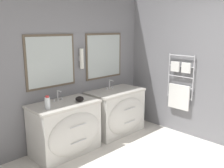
{
  "coord_description": "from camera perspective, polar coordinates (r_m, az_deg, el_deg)",
  "views": [
    {
      "loc": [
        -2.29,
        -1.13,
        1.91
      ],
      "look_at": [
        0.4,
        1.61,
        1.06
      ],
      "focal_mm": 40.0,
      "sensor_mm": 36.0,
      "label": 1
    }
  ],
  "objects": [
    {
      "name": "vanity_right",
      "position": [
        4.65,
        1.15,
        -6.27
      ],
      "size": [
        1.04,
        0.67,
        0.81
      ],
      "color": "silver",
      "rests_on": "ground_plane"
    },
    {
      "name": "faucet_right",
      "position": [
        4.65,
        -0.46,
        -0.14
      ],
      "size": [
        0.17,
        0.11,
        0.17
      ],
      "color": "silver",
      "rests_on": "vanity_right"
    },
    {
      "name": "wall_back",
      "position": [
        4.19,
        -10.75,
        4.02
      ],
      "size": [
        5.04,
        0.15,
        2.6
      ],
      "color": "slate",
      "rests_on": "ground_plane"
    },
    {
      "name": "amenity_bowl",
      "position": [
        3.9,
        -7.42,
        -3.39
      ],
      "size": [
        0.13,
        0.13,
        0.08
      ],
      "color": "black",
      "rests_on": "vanity_left"
    },
    {
      "name": "wall_right",
      "position": [
        4.62,
        17.21,
        4.32
      ],
      "size": [
        0.13,
        4.44,
        2.6
      ],
      "color": "slate",
      "rests_on": "ground_plane"
    },
    {
      "name": "vanity_left",
      "position": [
        3.97,
        -10.45,
        -9.85
      ],
      "size": [
        1.04,
        0.67,
        0.81
      ],
      "color": "silver",
      "rests_on": "ground_plane"
    },
    {
      "name": "toiletry_bottle",
      "position": [
        3.6,
        -14.53,
        -4.2
      ],
      "size": [
        0.08,
        0.08,
        0.19
      ],
      "color": "silver",
      "rests_on": "vanity_left"
    },
    {
      "name": "faucet_left",
      "position": [
        3.97,
        -12.23,
        -2.64
      ],
      "size": [
        0.17,
        0.11,
        0.17
      ],
      "color": "silver",
      "rests_on": "vanity_left"
    }
  ]
}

